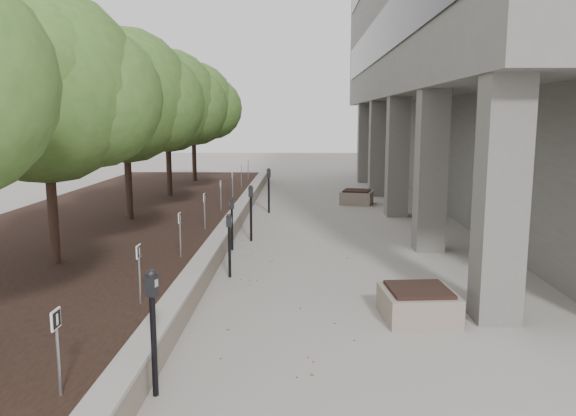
# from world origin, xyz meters

# --- Properties ---
(ground) EXTENTS (90.00, 90.00, 0.00)m
(ground) POSITION_xyz_m (0.00, 0.00, 0.00)
(ground) COLOR gray
(ground) RESTS_ON ground
(retaining_wall) EXTENTS (0.39, 26.00, 0.50)m
(retaining_wall) POSITION_xyz_m (-1.82, 9.00, 0.25)
(retaining_wall) COLOR gray
(retaining_wall) RESTS_ON ground
(planting_bed) EXTENTS (7.00, 26.00, 0.40)m
(planting_bed) POSITION_xyz_m (-5.50, 9.00, 0.20)
(planting_bed) COLOR black
(planting_bed) RESTS_ON ground
(crabapple_tree_2) EXTENTS (4.60, 4.00, 5.44)m
(crabapple_tree_2) POSITION_xyz_m (-4.80, 3.00, 3.12)
(crabapple_tree_2) COLOR #3A6326
(crabapple_tree_2) RESTS_ON planting_bed
(crabapple_tree_3) EXTENTS (4.60, 4.00, 5.44)m
(crabapple_tree_3) POSITION_xyz_m (-4.80, 8.00, 3.12)
(crabapple_tree_3) COLOR #3A6326
(crabapple_tree_3) RESTS_ON planting_bed
(crabapple_tree_4) EXTENTS (4.60, 4.00, 5.44)m
(crabapple_tree_4) POSITION_xyz_m (-4.80, 13.00, 3.12)
(crabapple_tree_4) COLOR #3A6326
(crabapple_tree_4) RESTS_ON planting_bed
(crabapple_tree_5) EXTENTS (4.60, 4.00, 5.44)m
(crabapple_tree_5) POSITION_xyz_m (-4.80, 18.00, 3.12)
(crabapple_tree_5) COLOR #3A6326
(crabapple_tree_5) RESTS_ON planting_bed
(parking_sign_1) EXTENTS (0.04, 0.22, 0.96)m
(parking_sign_1) POSITION_xyz_m (-2.35, -2.50, 0.88)
(parking_sign_1) COLOR black
(parking_sign_1) RESTS_ON planting_bed
(parking_sign_2) EXTENTS (0.04, 0.22, 0.96)m
(parking_sign_2) POSITION_xyz_m (-2.35, 0.50, 0.88)
(parking_sign_2) COLOR black
(parking_sign_2) RESTS_ON planting_bed
(parking_sign_3) EXTENTS (0.04, 0.22, 0.96)m
(parking_sign_3) POSITION_xyz_m (-2.35, 3.50, 0.88)
(parking_sign_3) COLOR black
(parking_sign_3) RESTS_ON planting_bed
(parking_sign_4) EXTENTS (0.04, 0.22, 0.96)m
(parking_sign_4) POSITION_xyz_m (-2.35, 6.50, 0.88)
(parking_sign_4) COLOR black
(parking_sign_4) RESTS_ON planting_bed
(parking_sign_5) EXTENTS (0.04, 0.22, 0.96)m
(parking_sign_5) POSITION_xyz_m (-2.35, 9.50, 0.88)
(parking_sign_5) COLOR black
(parking_sign_5) RESTS_ON planting_bed
(parking_sign_6) EXTENTS (0.04, 0.22, 0.96)m
(parking_sign_6) POSITION_xyz_m (-2.35, 12.50, 0.88)
(parking_sign_6) COLOR black
(parking_sign_6) RESTS_ON planting_bed
(parking_sign_7) EXTENTS (0.04, 0.22, 0.96)m
(parking_sign_7) POSITION_xyz_m (-2.35, 15.50, 0.88)
(parking_sign_7) COLOR black
(parking_sign_7) RESTS_ON planting_bed
(parking_sign_8) EXTENTS (0.04, 0.22, 0.96)m
(parking_sign_8) POSITION_xyz_m (-2.35, 18.50, 0.88)
(parking_sign_8) COLOR black
(parking_sign_8) RESTS_ON planting_bed
(parking_meter_1) EXTENTS (0.18, 0.16, 1.58)m
(parking_meter_1) POSITION_xyz_m (-1.55, -1.71, 0.79)
(parking_meter_1) COLOR black
(parking_meter_1) RESTS_ON ground
(parking_meter_2) EXTENTS (0.14, 0.10, 1.36)m
(parking_meter_2) POSITION_xyz_m (-1.30, 3.40, 0.68)
(parking_meter_2) COLOR black
(parking_meter_2) RESTS_ON ground
(parking_meter_3) EXTENTS (0.15, 0.13, 1.34)m
(parking_meter_3) POSITION_xyz_m (-1.55, 5.83, 0.67)
(parking_meter_3) COLOR black
(parking_meter_3) RESTS_ON ground
(parking_meter_4) EXTENTS (0.16, 0.12, 1.53)m
(parking_meter_4) POSITION_xyz_m (-1.17, 6.92, 0.77)
(parking_meter_4) COLOR black
(parking_meter_4) RESTS_ON ground
(parking_meter_5) EXTENTS (0.18, 0.14, 1.58)m
(parking_meter_5) POSITION_xyz_m (-0.96, 11.46, 0.79)
(parking_meter_5) COLOR black
(parking_meter_5) RESTS_ON ground
(planter_front) EXTENTS (1.25, 1.25, 0.54)m
(planter_front) POSITION_xyz_m (2.15, 1.00, 0.27)
(planter_front) COLOR gray
(planter_front) RESTS_ON ground
(planter_back) EXTENTS (1.41, 1.41, 0.55)m
(planter_back) POSITION_xyz_m (2.32, 13.65, 0.27)
(planter_back) COLOR gray
(planter_back) RESTS_ON ground
(berry_scatter) EXTENTS (3.30, 14.10, 0.02)m
(berry_scatter) POSITION_xyz_m (-0.10, 5.00, 0.01)
(berry_scatter) COLOR maroon
(berry_scatter) RESTS_ON ground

